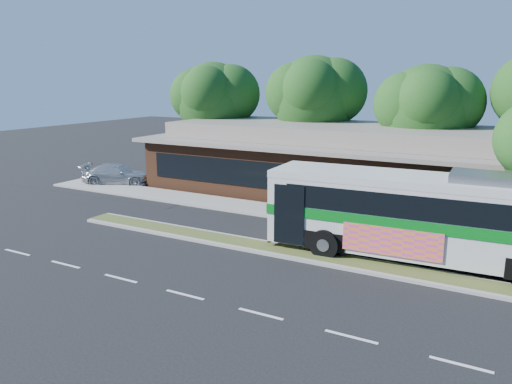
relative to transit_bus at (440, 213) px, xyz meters
The scene contains 10 objects.
ground 5.22m from the transit_bus, 149.70° to the right, with size 120.00×120.00×0.00m, color black.
median_strip 4.94m from the transit_bus, 156.33° to the right, with size 26.00×1.10×0.15m, color #3F4B1F.
sidewalk 6.10m from the transit_bus, 135.78° to the left, with size 44.00×2.60×0.12m, color gray.
parking_lot 23.48m from the transit_bus, 161.03° to the left, with size 14.00×12.00×0.01m, color black.
plaza_building 11.36m from the transit_bus, 111.21° to the left, with size 33.20×11.20×4.45m.
tree_bg_a 22.92m from the transit_bus, 145.72° to the left, with size 6.47×5.80×8.63m.
tree_bg_b 17.86m from the transit_bus, 127.84° to the left, with size 6.69×6.00×9.00m.
tree_bg_c 13.47m from the transit_bus, 101.99° to the left, with size 6.24×5.60×8.26m.
transit_bus is the anchor object (origin of this frame).
sedan 23.30m from the transit_bus, 166.58° to the left, with size 2.01×4.95×1.44m, color #A5A8AC.
Camera 1 is at (6.97, -17.93, 7.36)m, focal length 35.00 mm.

